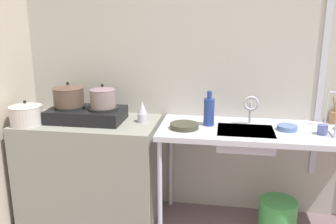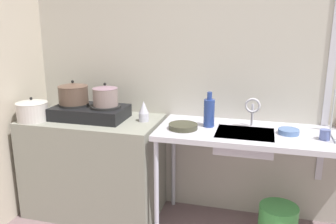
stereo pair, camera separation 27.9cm
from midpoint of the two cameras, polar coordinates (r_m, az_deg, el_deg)
wall_back at (r=3.03m, az=21.46°, el=6.54°), size 5.14×0.10×2.55m
wall_metal_strip at (r=3.00m, az=27.16°, el=8.32°), size 0.05×0.01×2.04m
counter_concrete at (r=3.16m, az=-9.12°, el=-8.41°), size 1.12×0.60×0.84m
counter_sink at (r=2.79m, az=18.18°, el=-4.34°), size 1.63×0.60×0.84m
stove at (r=3.01m, az=-9.67°, el=-0.02°), size 0.60×0.35×0.12m
pot_on_left_burner at (r=3.03m, az=-12.27°, el=2.91°), size 0.25×0.25×0.19m
pot_on_right_burner at (r=2.92m, az=-7.23°, el=2.58°), size 0.20×0.20×0.19m
pot_beside_stove at (r=3.06m, az=-18.33°, el=0.24°), size 0.25×0.25×0.20m
percolator at (r=2.89m, az=-1.13°, el=0.06°), size 0.08×0.08×0.17m
sink_basin at (r=2.74m, az=14.91°, el=-4.53°), size 0.42×0.33×0.13m
faucet at (r=2.83m, az=16.04°, el=0.64°), size 0.12×0.07×0.23m
frying_pan at (r=2.72m, az=5.34°, el=-2.33°), size 0.22×0.22×0.04m
cup_by_rack at (r=2.76m, az=26.33°, el=-3.28°), size 0.07×0.07×0.07m
small_bowl_on_drainboard at (r=2.78m, az=21.28°, el=-2.94°), size 0.15×0.15×0.04m
bottle_by_sink at (r=2.78m, az=9.41°, el=-0.07°), size 0.08×0.08×0.27m
bucket_on_floor at (r=3.03m, az=19.67°, el=-16.28°), size 0.29×0.29×0.28m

